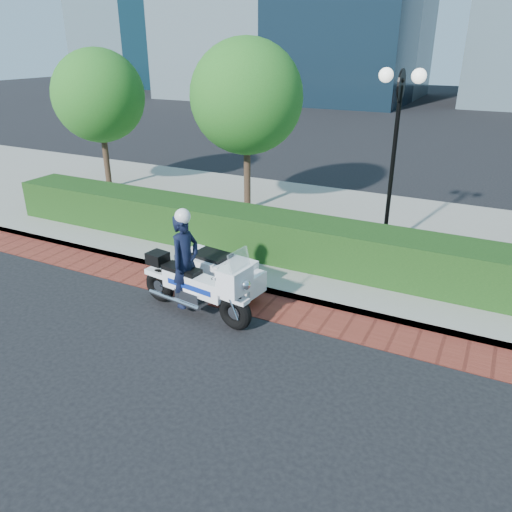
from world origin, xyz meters
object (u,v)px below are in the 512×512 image
at_px(lamppost, 396,134).
at_px(tree_a, 99,96).
at_px(tree_b, 247,97).
at_px(police_motorcycle, 203,272).

bearing_deg(lamppost, tree_a, 172.59).
bearing_deg(tree_a, tree_b, 0.00).
distance_m(tree_a, police_motorcycle, 9.58).
relative_size(tree_a, police_motorcycle, 1.76).
distance_m(lamppost, tree_b, 4.71).
bearing_deg(tree_b, tree_a, 180.00).
height_order(tree_a, tree_b, tree_b).
height_order(lamppost, tree_a, tree_a).
bearing_deg(tree_a, police_motorcycle, -36.55).
xyz_separation_m(lamppost, tree_a, (-10.00, 1.30, 0.26)).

